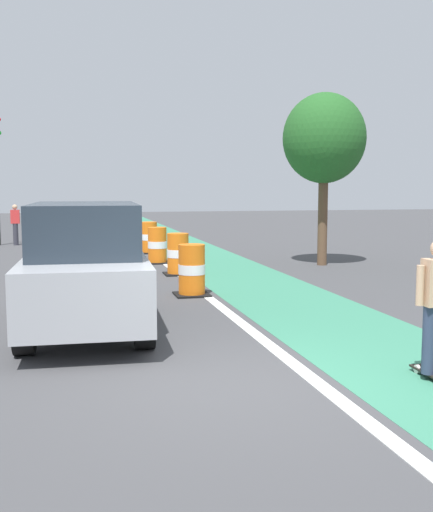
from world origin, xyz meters
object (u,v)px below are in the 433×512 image
at_px(traffic_barrel_back, 157,246).
at_px(street_tree_sidewalk, 324,139).
at_px(traffic_barrel_mid, 178,254).
at_px(parked_suv_nearest, 86,266).
at_px(traffic_barrel_far, 149,238).
at_px(pedestrian_crossing, 15,223).
at_px(traffic_barrel_front, 192,271).

bearing_deg(traffic_barrel_back, street_tree_sidewalk, -18.52).
distance_m(traffic_barrel_back, street_tree_sidewalk, 5.84).
bearing_deg(street_tree_sidewalk, traffic_barrel_mid, -167.70).
bearing_deg(parked_suv_nearest, traffic_barrel_back, 74.32).
height_order(traffic_barrel_far, street_tree_sidewalk, street_tree_sidewalk).
height_order(pedestrian_crossing, street_tree_sidewalk, street_tree_sidewalk).
bearing_deg(traffic_barrel_front, street_tree_sidewalk, 41.07).
distance_m(traffic_barrel_mid, traffic_barrel_back, 2.55).
bearing_deg(traffic_barrel_mid, pedestrian_crossing, 116.55).
height_order(traffic_barrel_mid, street_tree_sidewalk, street_tree_sidewalk).
bearing_deg(street_tree_sidewalk, traffic_barrel_back, 161.48).
xyz_separation_m(traffic_barrel_front, pedestrian_crossing, (-4.56, 12.81, 0.33)).
bearing_deg(traffic_barrel_far, traffic_barrel_front, -91.32).
distance_m(parked_suv_nearest, traffic_barrel_mid, 6.34).
height_order(parked_suv_nearest, traffic_barrel_far, parked_suv_nearest).
height_order(traffic_barrel_back, traffic_barrel_far, same).
distance_m(traffic_barrel_front, pedestrian_crossing, 13.60).
bearing_deg(traffic_barrel_front, parked_suv_nearest, -130.64).
relative_size(traffic_barrel_front, street_tree_sidewalk, 0.22).
relative_size(parked_suv_nearest, street_tree_sidewalk, 0.94).
xyz_separation_m(parked_suv_nearest, traffic_barrel_back, (2.34, 8.34, -0.50)).
height_order(traffic_barrel_front, pedestrian_crossing, pedestrian_crossing).
relative_size(traffic_barrel_far, street_tree_sidewalk, 0.22).
relative_size(traffic_barrel_far, pedestrian_crossing, 0.68).
xyz_separation_m(traffic_barrel_front, traffic_barrel_far, (0.20, 8.59, 0.00)).
relative_size(traffic_barrel_front, traffic_barrel_far, 1.00).
height_order(traffic_barrel_front, street_tree_sidewalk, street_tree_sidewalk).
relative_size(traffic_barrel_mid, traffic_barrel_back, 1.00).
distance_m(parked_suv_nearest, pedestrian_crossing, 15.61).
bearing_deg(traffic_barrel_back, traffic_barrel_front, -90.77).
relative_size(parked_suv_nearest, traffic_barrel_far, 4.29).
relative_size(traffic_barrel_mid, traffic_barrel_far, 1.00).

